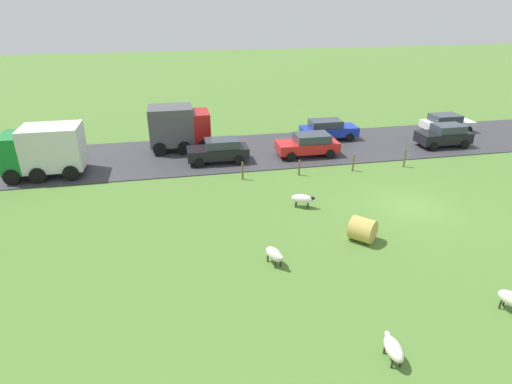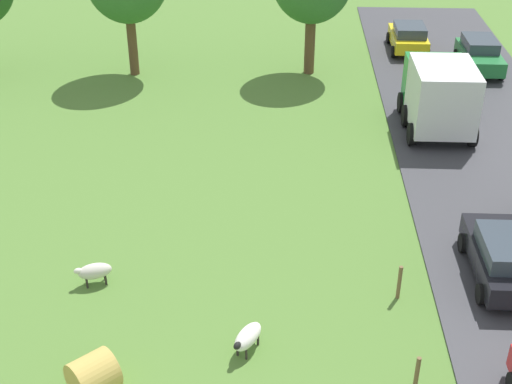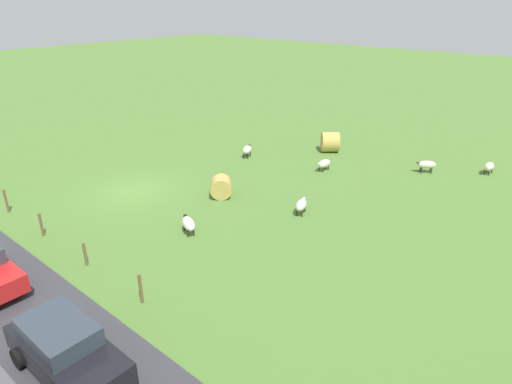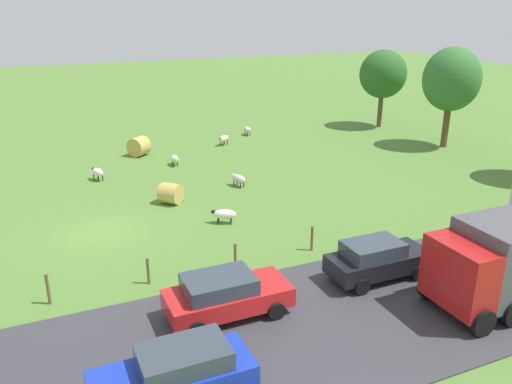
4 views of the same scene
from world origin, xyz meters
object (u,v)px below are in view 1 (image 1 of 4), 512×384
Objects in this scene: sheep_0 at (393,348)px; truck_0 at (179,127)px; car_5 at (328,129)px; car_3 at (445,135)px; hay_bale_0 at (363,229)px; truck_1 at (45,149)px; sheep_3 at (274,254)px; car_0 at (447,123)px; sheep_1 at (302,199)px; car_1 at (308,144)px; car_2 at (219,150)px.

sheep_0 is 0.27× the size of truck_0.
sheep_0 is at bearing 164.79° from car_5.
truck_0 is at bearing 90.37° from car_5.
hay_bale_0 is at bearing 134.23° from car_3.
car_5 is (3.59, -20.21, -0.89)m from truck_1.
truck_0 is at bearing 11.89° from sheep_3.
car_0 is 4.29m from car_3.
sheep_3 is at bearing 150.77° from sheep_1.
sheep_1 is 15.78m from car_3.
truck_0 reaches higher than car_5.
car_2 reaches higher than car_1.
car_3 is (12.77, -16.49, 0.44)m from sheep_3.
car_2 is (0.16, -11.00, -0.88)m from truck_1.
truck_0 is at bearing -67.44° from truck_1.
truck_1 is 1.18× the size of car_3.
hay_bale_0 is 20.98m from car_0.
sheep_0 is at bearing 142.98° from car_0.
truck_1 is 28.35m from car_3.
car_2 is at bearing -89.16° from truck_1.
hay_bale_0 is 16.74m from car_3.
sheep_1 reaches higher than sheep_0.
car_5 is at bearing -27.35° from sheep_3.
sheep_3 reaches higher than sheep_0.
car_3 is (0.02, -17.34, 0.03)m from car_2.
truck_1 is (7.62, 14.63, 1.28)m from sheep_1.
car_5 reaches higher than hay_bale_0.
truck_1 is 1.12× the size of car_0.
car_2 is (-3.35, -2.55, -0.90)m from truck_0.
truck_0 is (11.13, 6.17, 1.30)m from sheep_1.
hay_bale_0 is at bearing 136.18° from car_0.
sheep_3 is 14.02m from car_1.
sheep_3 is at bearing -168.11° from truck_0.
car_3 is (18.61, -14.12, 0.46)m from sheep_0.
sheep_1 is 0.30× the size of truck_0.
car_3 is at bearing -45.77° from hay_bale_0.
car_3 is (11.67, -11.99, 0.35)m from hay_bale_0.
car_5 is at bearing -69.58° from car_2.
car_2 is at bearing -142.79° from truck_0.
car_1 is (-3.40, 13.39, 0.04)m from car_0.
hay_bale_0 is 0.25× the size of car_5.
sheep_1 is at bearing 160.00° from car_1.
sheep_0 is 0.98× the size of sheep_3.
truck_1 is (18.43, 14.23, 1.31)m from sheep_0.
sheep_3 is at bearing 130.46° from car_0.
car_3 is at bearing -37.18° from sheep_0.
car_3 is (7.80, -13.71, 0.43)m from sheep_1.
car_3 is 8.81m from car_5.
sheep_0 is 6.31m from sheep_3.
car_2 is (12.74, 0.84, 0.41)m from sheep_3.
sheep_3 is 0.29× the size of car_0.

